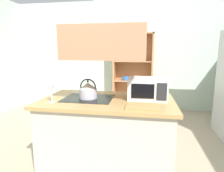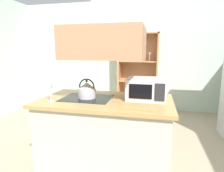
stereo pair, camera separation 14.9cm
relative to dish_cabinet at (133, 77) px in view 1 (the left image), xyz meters
name	(u,v)px [view 1 (the left image)]	position (x,y,z in m)	size (l,w,h in m)	color
wall_back	(130,56)	(-0.11, 0.22, 0.51)	(6.00, 0.12, 2.70)	silver
kitchen_island	(107,133)	(-0.16, -2.50, -0.39)	(1.60, 0.94, 0.90)	#BEB7A6
range_hood	(107,32)	(-0.16, -2.50, 0.85)	(0.90, 0.70, 1.32)	#B57653
dish_cabinet	(133,77)	(0.00, 0.00, 0.00)	(0.95, 0.40, 1.89)	tan
kettle	(88,90)	(-0.40, -2.50, 0.16)	(0.22, 0.22, 0.24)	silver
cutting_board	(142,107)	(0.27, -2.79, 0.07)	(0.34, 0.24, 0.02)	#A5864D
microwave	(147,88)	(0.32, -2.40, 0.19)	(0.46, 0.35, 0.26)	silver
wine_glass_on_counter	(51,89)	(-0.75, -2.76, 0.21)	(0.08, 0.08, 0.21)	silver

